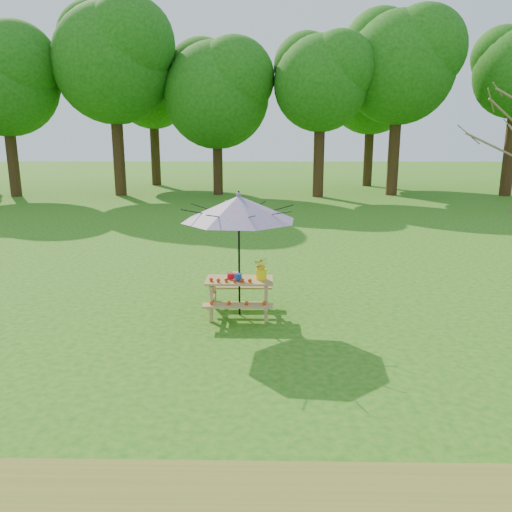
{
  "coord_description": "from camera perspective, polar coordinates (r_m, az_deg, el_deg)",
  "views": [
    {
      "loc": [
        0.27,
        -6.57,
        3.16
      ],
      "look_at": [
        0.12,
        2.02,
        1.1
      ],
      "focal_mm": 35.0,
      "sensor_mm": 36.0,
      "label": 1
    }
  ],
  "objects": [
    {
      "name": "ground",
      "position": [
        7.29,
        -1.22,
        -12.2
      ],
      "size": [
        120.0,
        120.0,
        0.0
      ],
      "primitive_type": "plane",
      "color": "#1E6112",
      "rests_on": "ground"
    },
    {
      "name": "drygrass_strip",
      "position": [
        4.92,
        -2.62,
        -26.43
      ],
      "size": [
        120.0,
        1.2,
        0.01
      ],
      "primitive_type": "cube",
      "color": "olive",
      "rests_on": "ground"
    },
    {
      "name": "treeline",
      "position": [
        28.98,
        0.52,
        23.09
      ],
      "size": [
        60.0,
        12.0,
        16.0
      ],
      "primitive_type": null,
      "color": "#1B510E",
      "rests_on": "ground"
    },
    {
      "name": "picnic_table",
      "position": [
        9.06,
        -1.91,
        -4.76
      ],
      "size": [
        1.2,
        1.32,
        0.67
      ],
      "color": "#AA834C",
      "rests_on": "ground"
    },
    {
      "name": "patio_umbrella",
      "position": [
        8.69,
        -1.99,
        5.46
      ],
      "size": [
        2.55,
        2.55,
        2.25
      ],
      "color": "black",
      "rests_on": "ground"
    },
    {
      "name": "produce_bins",
      "position": [
        8.96,
        -2.37,
        -2.3
      ],
      "size": [
        0.26,
        0.43,
        0.13
      ],
      "color": "red",
      "rests_on": "picnic_table"
    },
    {
      "name": "tomatoes_row",
      "position": [
        8.78,
        -2.96,
        -2.77
      ],
      "size": [
        0.77,
        0.13,
        0.07
      ],
      "primitive_type": null,
      "color": "red",
      "rests_on": "picnic_table"
    },
    {
      "name": "flower_bucket",
      "position": [
        8.89,
        0.63,
        -1.33
      ],
      "size": [
        0.28,
        0.25,
        0.41
      ],
      "color": "yellow",
      "rests_on": "picnic_table"
    }
  ]
}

